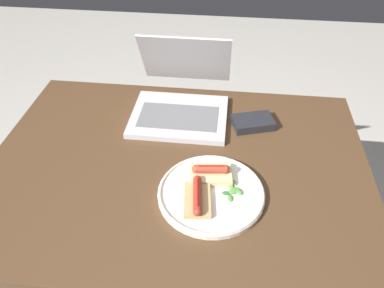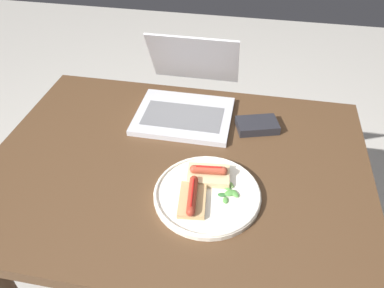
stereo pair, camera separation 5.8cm
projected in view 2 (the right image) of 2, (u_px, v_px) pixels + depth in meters
The scene contains 7 objects.
desk at pixel (178, 190), 1.12m from camera, with size 1.07×0.79×0.76m.
laptop at pixel (187, 99), 1.22m from camera, with size 0.30×0.36×0.22m.
plate at pixel (207, 194), 0.95m from camera, with size 0.27×0.27×0.02m.
sausage_toast_left at pixel (208, 174), 0.98m from camera, with size 0.12×0.09×0.04m.
sausage_toast_middle at pixel (192, 198), 0.92m from camera, with size 0.08×0.13×0.04m.
salad_pile at pixel (230, 192), 0.95m from camera, with size 0.06×0.08×0.01m.
external_drive at pixel (257, 125), 1.16m from camera, with size 0.14×0.11×0.03m.
Camera 2 is at (0.19, -0.74, 1.48)m, focal length 35.00 mm.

